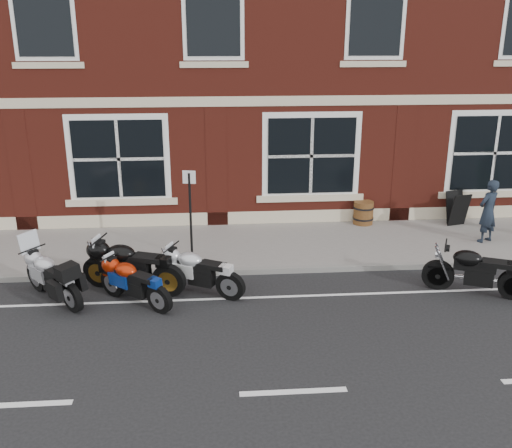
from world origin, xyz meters
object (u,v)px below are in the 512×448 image
object	(u,v)px
pedestrian_left	(488,211)
parking_sign	(190,209)
moto_touring_silver	(52,274)
moto_sport_silver	(199,270)
barrel_planter	(363,213)
moto_sport_red	(134,280)
a_board_sign	(457,208)
moto_sport_black	(132,264)
moto_naked_black	(475,269)

from	to	relation	value
pedestrian_left	parking_sign	size ratio (longest dim) A/B	0.76
moto_touring_silver	moto_sport_silver	size ratio (longest dim) A/B	0.87
barrel_planter	parking_sign	xyz separation A→B (m)	(-4.56, -2.17, 0.88)
barrel_planter	parking_sign	distance (m)	5.13
moto_sport_red	a_board_sign	bearing A→B (deg)	-24.74
moto_sport_black	moto_sport_silver	bearing A→B (deg)	-79.20
a_board_sign	barrel_planter	xyz separation A→B (m)	(-2.49, 0.26, -0.14)
a_board_sign	barrel_planter	bearing A→B (deg)	158.81
parking_sign	a_board_sign	bearing A→B (deg)	27.98
moto_touring_silver	moto_naked_black	distance (m)	8.40
moto_sport_silver	moto_touring_silver	bearing A→B (deg)	119.96
moto_sport_red	moto_naked_black	size ratio (longest dim) A/B	0.77
moto_sport_silver	pedestrian_left	distance (m)	7.36
moto_touring_silver	pedestrian_left	bearing A→B (deg)	-29.46
moto_sport_red	moto_sport_black	distance (m)	0.62
barrel_planter	moto_touring_silver	bearing A→B (deg)	-151.99
moto_sport_red	pedestrian_left	world-z (taller)	pedestrian_left
moto_naked_black	moto_touring_silver	bearing A→B (deg)	111.80
moto_touring_silver	barrel_planter	world-z (taller)	moto_touring_silver
moto_sport_silver	moto_naked_black	bearing A→B (deg)	-66.04
a_board_sign	moto_sport_silver	bearing A→B (deg)	-168.08
moto_touring_silver	moto_naked_black	xyz separation A→B (m)	(8.39, -0.40, 0.01)
barrel_planter	a_board_sign	bearing A→B (deg)	-5.90
moto_sport_black	a_board_sign	distance (m)	8.86
moto_naked_black	barrel_planter	xyz separation A→B (m)	(-1.16, 4.24, -0.11)
moto_sport_red	moto_sport_black	world-z (taller)	moto_sport_black
moto_touring_silver	parking_sign	bearing A→B (deg)	-10.19
pedestrian_left	parking_sign	xyz separation A→B (m)	(-7.21, -0.57, 0.41)
moto_naked_black	pedestrian_left	world-z (taller)	pedestrian_left
moto_touring_silver	barrel_planter	xyz separation A→B (m)	(7.23, 3.85, -0.10)
moto_sport_red	barrel_planter	world-z (taller)	moto_sport_red
moto_sport_red	moto_sport_silver	world-z (taller)	moto_sport_silver
moto_sport_red	barrel_planter	xyz separation A→B (m)	(5.61, 4.15, -0.05)
a_board_sign	barrel_planter	world-z (taller)	a_board_sign
moto_touring_silver	moto_sport_red	world-z (taller)	moto_touring_silver
moto_touring_silver	a_board_sign	world-z (taller)	moto_touring_silver
moto_naked_black	pedestrian_left	size ratio (longest dim) A/B	1.25
a_board_sign	pedestrian_left	bearing A→B (deg)	-98.38
moto_touring_silver	moto_naked_black	bearing A→B (deg)	-44.91
moto_naked_black	moto_sport_silver	bearing A→B (deg)	109.76
moto_sport_black	a_board_sign	size ratio (longest dim) A/B	2.41
a_board_sign	parking_sign	world-z (taller)	parking_sign
moto_touring_silver	moto_sport_red	size ratio (longest dim) A/B	1.03
moto_touring_silver	pedestrian_left	world-z (taller)	pedestrian_left
moto_touring_silver	a_board_sign	distance (m)	10.36
moto_touring_silver	pedestrian_left	distance (m)	10.14
a_board_sign	parking_sign	bearing A→B (deg)	179.93
moto_sport_red	moto_touring_silver	bearing A→B (deg)	118.96
moto_sport_black	barrel_planter	bearing A→B (deg)	-37.71
pedestrian_left	barrel_planter	distance (m)	3.14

